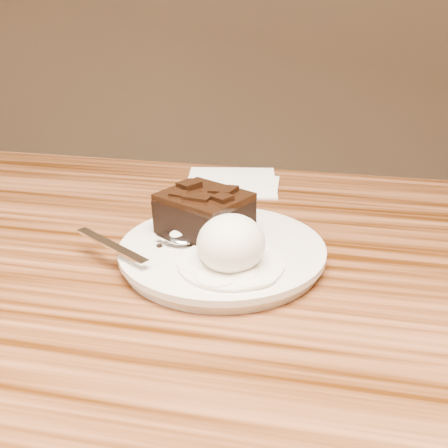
% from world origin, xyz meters
% --- Properties ---
extents(plate, '(0.23, 0.23, 0.02)m').
position_xyz_m(plate, '(0.10, 0.07, 0.76)').
color(plate, silver).
rests_on(plate, dining_table).
extents(brownie, '(0.11, 0.11, 0.04)m').
position_xyz_m(brownie, '(0.07, 0.10, 0.79)').
color(brownie, black).
rests_on(brownie, plate).
extents(ice_cream_scoop, '(0.07, 0.07, 0.06)m').
position_xyz_m(ice_cream_scoop, '(0.11, 0.03, 0.79)').
color(ice_cream_scoop, white).
rests_on(ice_cream_scoop, plate).
extents(melt_puddle, '(0.11, 0.11, 0.00)m').
position_xyz_m(melt_puddle, '(0.11, 0.03, 0.77)').
color(melt_puddle, white).
rests_on(melt_puddle, plate).
extents(spoon, '(0.16, 0.12, 0.01)m').
position_xyz_m(spoon, '(0.04, 0.07, 0.77)').
color(spoon, silver).
rests_on(spoon, plate).
extents(napkin, '(0.16, 0.16, 0.01)m').
position_xyz_m(napkin, '(0.06, 0.32, 0.75)').
color(napkin, white).
rests_on(napkin, dining_table).
extents(crumb_a, '(0.01, 0.01, 0.00)m').
position_xyz_m(crumb_a, '(0.10, 0.03, 0.77)').
color(crumb_a, black).
rests_on(crumb_a, plate).
extents(crumb_b, '(0.01, 0.01, 0.00)m').
position_xyz_m(crumb_b, '(0.03, 0.05, 0.77)').
color(crumb_b, black).
rests_on(crumb_b, plate).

